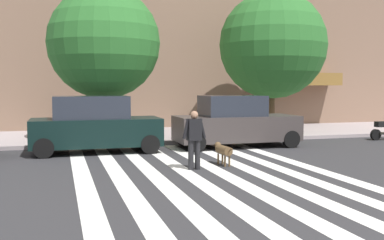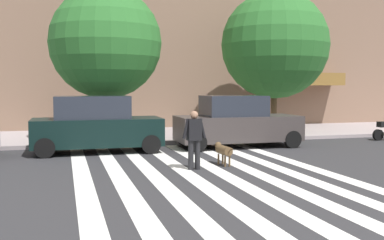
% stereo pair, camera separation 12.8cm
% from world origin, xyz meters
% --- Properties ---
extents(ground_plane, '(160.00, 160.00, 0.00)m').
position_xyz_m(ground_plane, '(0.00, 7.34, 0.00)').
color(ground_plane, '#2B2B2D').
extents(sidewalk_far, '(80.00, 6.00, 0.15)m').
position_xyz_m(sidewalk_far, '(0.00, 17.68, 0.07)').
color(sidewalk_far, '#9D9092').
rests_on(sidewalk_far, ground_plane).
extents(crosswalk_stripes, '(6.75, 14.08, 0.01)m').
position_xyz_m(crosswalk_stripes, '(-0.58, 7.34, 0.00)').
color(crosswalk_stripes, silver).
rests_on(crosswalk_stripes, ground_plane).
extents(parked_car_behind_first, '(4.46, 1.97, 1.99)m').
position_xyz_m(parked_car_behind_first, '(-3.07, 13.28, 0.96)').
color(parked_car_behind_first, black).
rests_on(parked_car_behind_first, ground_plane).
extents(parked_car_third_in_line, '(4.71, 1.99, 1.97)m').
position_xyz_m(parked_car_third_in_line, '(2.22, 13.28, 0.93)').
color(parked_car_third_in_line, '#3A3433').
rests_on(parked_car_third_in_line, ground_plane).
extents(street_tree_nearest, '(4.49, 4.49, 6.16)m').
position_xyz_m(street_tree_nearest, '(-2.47, 15.70, 4.06)').
color(street_tree_nearest, '#4C3823').
rests_on(street_tree_nearest, sidewalk_far).
extents(street_tree_middle, '(5.07, 5.07, 6.67)m').
position_xyz_m(street_tree_middle, '(5.52, 16.75, 4.28)').
color(street_tree_middle, '#4C3823').
rests_on(street_tree_middle, sidewalk_far).
extents(pedestrian_dog_walker, '(0.71, 0.27, 1.64)m').
position_xyz_m(pedestrian_dog_walker, '(-0.68, 9.15, 0.93)').
color(pedestrian_dog_walker, black).
rests_on(pedestrian_dog_walker, ground_plane).
extents(dog_on_leash, '(0.32, 1.06, 0.65)m').
position_xyz_m(dog_on_leash, '(0.34, 9.60, 0.44)').
color(dog_on_leash, brown).
rests_on(dog_on_leash, ground_plane).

